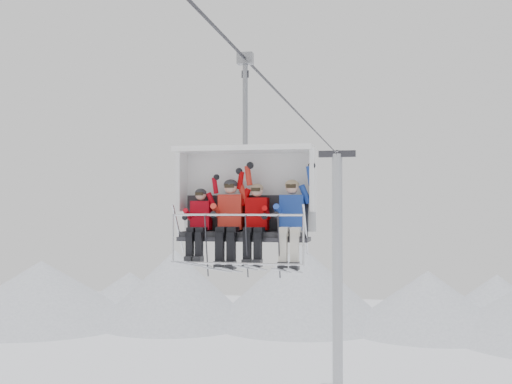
% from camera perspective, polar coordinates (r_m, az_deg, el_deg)
% --- Properties ---
extents(ridgeline, '(72.00, 21.00, 7.00)m').
position_cam_1_polar(ridgeline, '(55.66, 7.19, -9.11)').
color(ridgeline, silver).
rests_on(ridgeline, ground).
extents(lift_tower_right, '(2.00, 1.80, 13.48)m').
position_cam_1_polar(lift_tower_right, '(35.34, 7.26, -8.87)').
color(lift_tower_right, '#A2A5A9').
rests_on(lift_tower_right, ground).
extents(haul_cable, '(0.06, 50.00, 0.06)m').
position_cam_1_polar(haul_cable, '(13.49, -0.00, 10.81)').
color(haul_cable, '#303035').
rests_on(haul_cable, lift_tower_left).
extents(chairlift_carrier, '(2.63, 1.17, 3.98)m').
position_cam_1_polar(chairlift_carrier, '(12.32, -0.84, -0.10)').
color(chairlift_carrier, black).
rests_on(chairlift_carrier, haul_cable).
extents(skier_far_left, '(0.37, 1.69, 1.51)m').
position_cam_1_polar(skier_far_left, '(12.22, -5.06, -2.68)').
color(skier_far_left, '#AD0411').
rests_on(skier_far_left, chairlift_carrier).
extents(skier_center_left, '(0.45, 1.69, 1.77)m').
position_cam_1_polar(skier_center_left, '(12.08, -2.34, -2.34)').
color(skier_center_left, red).
rests_on(skier_center_left, chairlift_carrier).
extents(skier_center_right, '(0.41, 1.69, 1.64)m').
position_cam_1_polar(skier_center_right, '(11.96, 0.00, -2.53)').
color(skier_center_right, '#AC0103').
rests_on(skier_center_right, chairlift_carrier).
extents(skier_far_right, '(0.45, 1.69, 1.75)m').
position_cam_1_polar(skier_far_right, '(11.85, 3.17, -2.39)').
color(skier_far_right, '#1D3E9F').
rests_on(skier_far_right, chairlift_carrier).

